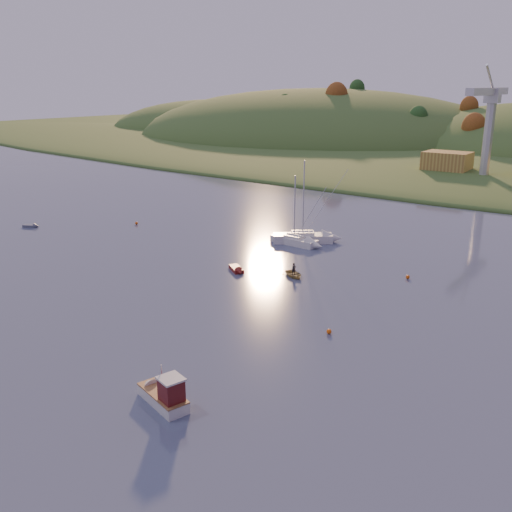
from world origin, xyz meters
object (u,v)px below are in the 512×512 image
Objects in this scene: sailboat_near at (303,237)px; red_tender at (238,270)px; canoe at (294,274)px; grey_dinghy at (33,226)px; sailboat_far at (294,240)px; fishing_boat at (160,392)px.

sailboat_near reaches higher than red_tender.
canoe is 7.38m from red_tender.
sailboat_far is at bearing -5.74° from grey_dinghy.
red_tender reaches higher than grey_dinghy.
sailboat_far is at bearing -137.95° from sailboat_near.
red_tender is at bearing -46.67° from fishing_boat.
sailboat_near is 1.91m from sailboat_far.
sailboat_near reaches higher than grey_dinghy.
red_tender reaches higher than canoe.
canoe is (8.27, -12.99, -0.36)m from sailboat_far.
sailboat_near reaches higher than canoe.
red_tender is 43.28m from grey_dinghy.
red_tender is (1.05, -17.63, -0.55)m from sailboat_near.
canoe is at bearing -53.99° from sailboat_far.
canoe is at bearing -98.69° from sailboat_near.
fishing_boat is 0.49× the size of sailboat_near.
sailboat_near is at bearing -3.78° from grey_dinghy.
sailboat_far is 3.63× the size of grey_dinghy.
sailboat_near is 46.33m from grey_dinghy.
sailboat_far reaches higher than red_tender.
sailboat_far is at bearing 61.31° from canoe.
sailboat_near is (-15.66, 45.96, -0.03)m from fishing_boat.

